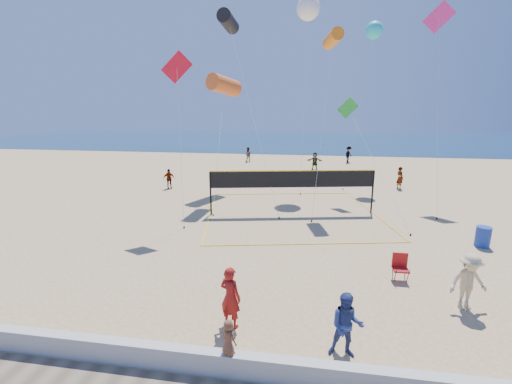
# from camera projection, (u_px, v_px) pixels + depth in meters

# --- Properties ---
(ground) EXTENTS (120.00, 120.00, 0.00)m
(ground) POSITION_uv_depth(u_px,v_px,m) (278.00, 307.00, 10.80)
(ground) COLOR tan
(ground) RESTS_ON ground
(ocean) EXTENTS (140.00, 50.00, 0.03)m
(ocean) POSITION_uv_depth(u_px,v_px,m) (307.00, 139.00, 70.28)
(ocean) COLOR navy
(ocean) RESTS_ON ground
(seawall) EXTENTS (32.00, 0.30, 0.60)m
(seawall) POSITION_uv_depth(u_px,v_px,m) (266.00, 369.00, 7.85)
(seawall) COLOR beige
(seawall) RESTS_ON ground
(woman) EXTENTS (0.79, 0.66, 1.83)m
(woman) POSITION_uv_depth(u_px,v_px,m) (230.00, 297.00, 9.68)
(woman) COLOR maroon
(woman) RESTS_ON ground
(toddler) EXTENTS (0.50, 0.46, 0.86)m
(toddler) POSITION_uv_depth(u_px,v_px,m) (228.00, 337.00, 7.80)
(toddler) COLOR brown
(toddler) RESTS_ON seawall
(bystander_a) EXTENTS (0.86, 0.69, 1.72)m
(bystander_a) POSITION_uv_depth(u_px,v_px,m) (347.00, 326.00, 8.50)
(bystander_a) COLOR navy
(bystander_a) RESTS_ON ground
(bystander_b) EXTENTS (1.30, 0.93, 1.82)m
(bystander_b) POSITION_uv_depth(u_px,v_px,m) (469.00, 282.00, 10.55)
(bystander_b) COLOR tan
(bystander_b) RESTS_ON ground
(far_person_0) EXTENTS (0.97, 0.79, 1.55)m
(far_person_0) POSITION_uv_depth(u_px,v_px,m) (169.00, 179.00, 26.80)
(far_person_0) COLOR gray
(far_person_0) RESTS_ON ground
(far_person_1) EXTENTS (1.68, 0.73, 1.76)m
(far_person_1) POSITION_uv_depth(u_px,v_px,m) (315.00, 161.00, 35.18)
(far_person_1) COLOR gray
(far_person_1) RESTS_ON ground
(far_person_2) EXTENTS (0.67, 0.76, 1.74)m
(far_person_2) POSITION_uv_depth(u_px,v_px,m) (400.00, 178.00, 26.65)
(far_person_2) COLOR gray
(far_person_2) RESTS_ON ground
(far_person_3) EXTENTS (0.93, 0.79, 1.70)m
(far_person_3) POSITION_uv_depth(u_px,v_px,m) (248.00, 155.00, 40.34)
(far_person_3) COLOR gray
(far_person_3) RESTS_ON ground
(far_person_4) EXTENTS (1.24, 1.40, 1.89)m
(far_person_4) POSITION_uv_depth(u_px,v_px,m) (349.00, 155.00, 39.69)
(far_person_4) COLOR gray
(far_person_4) RESTS_ON ground
(camp_chair) EXTENTS (0.54, 0.66, 1.10)m
(camp_chair) POSITION_uv_depth(u_px,v_px,m) (400.00, 265.00, 12.44)
(camp_chair) COLOR #A71313
(camp_chair) RESTS_ON ground
(trash_barrel) EXTENTS (0.82, 0.82, 0.94)m
(trash_barrel) POSITION_uv_depth(u_px,v_px,m) (483.00, 237.00, 15.49)
(trash_barrel) COLOR #18349C
(trash_barrel) RESTS_ON ground
(volleyball_net) EXTENTS (11.57, 11.46, 2.63)m
(volleyball_net) POSITION_uv_depth(u_px,v_px,m) (293.00, 184.00, 20.08)
(volleyball_net) COLOR black
(volleyball_net) RESTS_ON ground
(kite_0) EXTENTS (2.31, 8.80, 8.60)m
(kite_0) POSITION_uv_depth(u_px,v_px,m) (224.00, 85.00, 25.24)
(kite_0) COLOR #D45B21
(kite_0) RESTS_ON ground
(kite_1) EXTENTS (4.77, 7.16, 12.48)m
(kite_1) POSITION_uv_depth(u_px,v_px,m) (228.00, 22.00, 23.11)
(kite_1) COLOR black
(kite_1) RESTS_ON ground
(kite_2) EXTENTS (1.52, 5.06, 10.68)m
(kite_2) POSITION_uv_depth(u_px,v_px,m) (333.00, 39.00, 20.31)
(kite_2) COLOR orange
(kite_2) RESTS_ON ground
(kite_3) EXTENTS (1.57, 1.33, 8.93)m
(kite_3) POSITION_uv_depth(u_px,v_px,m) (177.00, 76.00, 17.19)
(kite_3) COLOR red
(kite_3) RESTS_ON ground
(kite_4) EXTENTS (3.44, 7.34, 6.88)m
(kite_4) POSITION_uv_depth(u_px,v_px,m) (351.00, 115.00, 22.21)
(kite_4) COLOR green
(kite_4) RESTS_ON ground
(kite_5) EXTENTS (1.90, 6.38, 12.91)m
(kite_5) POSITION_uv_depth(u_px,v_px,m) (439.00, 25.00, 22.16)
(kite_5) COLOR #E02D8B
(kite_5) RESTS_ON ground
(kite_6) EXTENTS (2.02, 4.16, 14.08)m
(kite_6) POSITION_uv_depth(u_px,v_px,m) (308.00, 8.00, 24.89)
(kite_6) COLOR white
(kite_6) RESTS_ON ground
(kite_7) EXTENTS (2.71, 4.03, 12.71)m
(kite_7) POSITION_uv_depth(u_px,v_px,m) (374.00, 30.00, 26.52)
(kite_7) COLOR #25C9DD
(kite_7) RESTS_ON ground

